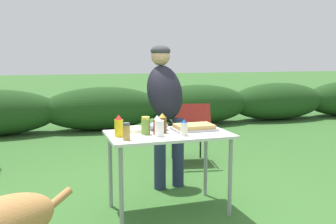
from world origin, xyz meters
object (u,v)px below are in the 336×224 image
Objects in this scene: beer_bottle at (162,123)px; spice_jar at (126,132)px; folding_table at (168,141)px; plate_stack at (136,129)px; mixing_bowl at (158,126)px; mayo_bottle at (184,128)px; camp_chair_green_behind_table at (190,130)px; mustard_bottle at (119,126)px; relish_jar at (146,126)px; paper_cup_stack at (159,128)px; ketchup_bottle at (157,125)px; standing_person_in_dark_puffer at (165,100)px; food_tray at (194,127)px.

beer_bottle is 0.42m from spice_jar.
folding_table is 4.82× the size of plate_stack.
mayo_bottle reaches higher than mixing_bowl.
plate_stack is 0.39m from spice_jar.
spice_jar reaches higher than camp_chair_green_behind_table.
spice_jar and mayo_bottle have the same top height.
folding_table is 5.97× the size of mixing_bowl.
folding_table is 5.81× the size of mustard_bottle.
mayo_bottle is 0.34m from relish_jar.
mixing_bowl is 1.48m from camp_chair_green_behind_table.
spice_jar is (-0.30, -0.06, 0.00)m from paper_cup_stack.
plate_stack is at bearing 105.70° from relish_jar.
folding_table is 0.26m from relish_jar.
paper_cup_stack is (-0.07, -0.27, 0.03)m from mixing_bowl.
ketchup_bottle is 0.81m from standing_person_in_dark_puffer.
plate_stack is at bearing 175.48° from mixing_bowl.
mustard_bottle reaches higher than camp_chair_green_behind_table.
mustard_bottle is at bearing -138.03° from standing_person_in_dark_puffer.
beer_bottle is 0.12× the size of standing_person_in_dark_puffer.
paper_cup_stack reaches higher than camp_chair_green_behind_table.
ketchup_bottle is (0.10, -0.03, 0.00)m from relish_jar.
mustard_bottle is (-0.72, -0.07, 0.06)m from food_tray.
mayo_bottle is at bearing -26.58° from relish_jar.
plate_stack is 0.22m from mixing_bowl.
mayo_bottle is at bearing -101.98° from camp_chair_green_behind_table.
folding_table is 6.43× the size of ketchup_bottle.
plate_stack is 1.59× the size of mayo_bottle.
folding_table is 0.33m from plate_stack.
mixing_bowl is 1.27× the size of spice_jar.
mayo_bottle is 0.09× the size of standing_person_in_dark_puffer.
spice_jar is at bearing -153.77° from ketchup_bottle.
food_tray is 2.88× the size of paper_cup_stack.
mayo_bottle is (0.35, -0.33, 0.05)m from plate_stack.
mixing_bowl is 1.02× the size of beer_bottle.
mayo_bottle is 0.57m from mustard_bottle.
food_tray is 0.26× the size of standing_person_in_dark_puffer.
plate_stack is at bearing 143.95° from beer_bottle.
food_tray is at bearing 4.65° from beer_bottle.
camp_chair_green_behind_table is at bearing 56.57° from mixing_bowl.
spice_jar is (-0.37, -0.20, -0.02)m from beer_bottle.
food_tray is 2.11× the size of mustard_bottle.
standing_person_in_dark_puffer reaches higher than ketchup_bottle.
camp_chair_green_behind_table is (0.96, 1.37, -0.35)m from relish_jar.
spice_jar is 0.09× the size of standing_person_in_dark_puffer.
plate_stack is 1.59m from camp_chair_green_behind_table.
spice_jar is at bearing -78.14° from mustard_bottle.
spice_jar is 0.17× the size of camp_chair_green_behind_table.
standing_person_in_dark_puffer is at bearing 83.44° from mayo_bottle.
standing_person_in_dark_puffer reaches higher than food_tray.
relish_jar is at bearing -126.09° from standing_person_in_dark_puffer.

